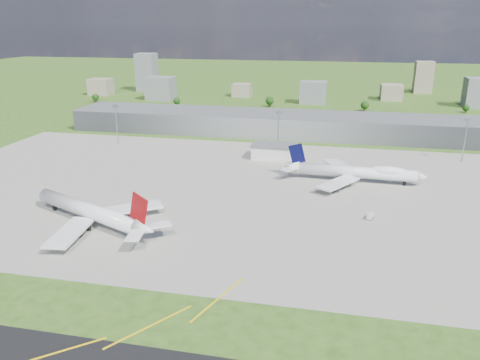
% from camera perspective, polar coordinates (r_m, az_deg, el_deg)
% --- Properties ---
extents(ground, '(1400.00, 1400.00, 0.00)m').
position_cam_1_polar(ground, '(335.27, 3.69, 5.08)').
color(ground, '#2C4D18').
rests_on(ground, ground).
extents(apron, '(360.00, 190.00, 0.08)m').
position_cam_1_polar(apron, '(229.60, 2.10, -1.37)').
color(apron, gray).
rests_on(apron, ground).
extents(terminal, '(300.00, 42.00, 15.00)m').
position_cam_1_polar(terminal, '(348.10, 4.08, 6.85)').
color(terminal, gray).
rests_on(terminal, ground).
extents(ops_building, '(26.00, 16.00, 8.00)m').
position_cam_1_polar(ops_building, '(284.97, 4.21, 3.44)').
color(ops_building, silver).
rests_on(ops_building, ground).
extents(mast_west, '(3.50, 2.00, 25.90)m').
position_cam_1_polar(mast_west, '(328.46, -14.88, 7.37)').
color(mast_west, gray).
rests_on(mast_west, ground).
extents(mast_center, '(3.50, 2.00, 25.90)m').
position_cam_1_polar(mast_center, '(296.21, 4.68, 6.74)').
color(mast_center, gray).
rests_on(mast_center, ground).
extents(mast_east, '(3.50, 2.00, 25.90)m').
position_cam_1_polar(mast_east, '(302.98, 25.85, 5.20)').
color(mast_east, gray).
rests_on(mast_east, ground).
extents(airliner_red_twin, '(69.35, 52.28, 20.13)m').
position_cam_1_polar(airliner_red_twin, '(199.67, -17.61, -3.81)').
color(airliner_red_twin, white).
rests_on(airliner_red_twin, ground).
extents(airliner_blue_quad, '(71.97, 56.47, 18.80)m').
position_cam_1_polar(airliner_blue_quad, '(248.67, 14.02, 0.92)').
color(airliner_blue_quad, white).
rests_on(airliner_blue_quad, ground).
extents(tug_yellow, '(3.63, 2.96, 1.62)m').
position_cam_1_polar(tug_yellow, '(212.20, -13.63, -3.41)').
color(tug_yellow, '#BF7A0B').
rests_on(tug_yellow, ground).
extents(van_white_near, '(3.22, 4.98, 2.37)m').
position_cam_1_polar(van_white_near, '(204.74, 15.61, -4.31)').
color(van_white_near, silver).
rests_on(van_white_near, ground).
extents(bldg_far_w, '(24.00, 20.00, 18.00)m').
position_cam_1_polar(bldg_far_w, '(564.36, -16.61, 10.85)').
color(bldg_far_w, gray).
rests_on(bldg_far_w, ground).
extents(bldg_w, '(28.00, 22.00, 24.00)m').
position_cam_1_polar(bldg_w, '(512.39, -9.65, 10.97)').
color(bldg_w, slate).
rests_on(bldg_w, ground).
extents(bldg_cw, '(20.00, 18.00, 14.00)m').
position_cam_1_polar(bldg_cw, '(528.38, 0.25, 10.91)').
color(bldg_cw, gray).
rests_on(bldg_cw, ground).
extents(bldg_c, '(26.00, 20.00, 22.00)m').
position_cam_1_polar(bldg_c, '(487.98, 8.91, 10.51)').
color(bldg_c, slate).
rests_on(bldg_c, ground).
extents(bldg_ce, '(22.00, 24.00, 16.00)m').
position_cam_1_polar(bldg_ce, '(530.00, 17.96, 10.15)').
color(bldg_ce, gray).
rests_on(bldg_ce, ground).
extents(bldg_tall_w, '(22.00, 20.00, 44.00)m').
position_cam_1_polar(bldg_tall_w, '(581.49, -11.28, 12.76)').
color(bldg_tall_w, slate).
rests_on(bldg_tall_w, ground).
extents(bldg_tall_e, '(20.00, 18.00, 36.00)m').
position_cam_1_polar(bldg_tall_e, '(593.09, 21.45, 11.58)').
color(bldg_tall_e, gray).
rests_on(bldg_tall_e, ground).
extents(tree_far_w, '(7.20, 7.20, 8.80)m').
position_cam_1_polar(tree_far_w, '(511.90, -17.20, 9.63)').
color(tree_far_w, '#382314').
rests_on(tree_far_w, ground).
extents(tree_w, '(6.75, 6.75, 8.25)m').
position_cam_1_polar(tree_w, '(470.54, -7.71, 9.51)').
color(tree_w, '#382314').
rests_on(tree_w, ground).
extents(tree_c, '(8.10, 8.10, 9.90)m').
position_cam_1_polar(tree_c, '(463.17, 3.63, 9.62)').
color(tree_c, '#382314').
rests_on(tree_c, ground).
extents(tree_e, '(7.65, 7.65, 9.35)m').
position_cam_1_polar(tree_e, '(454.09, 14.97, 8.80)').
color(tree_e, '#382314').
rests_on(tree_e, ground).
extents(tree_far_e, '(6.30, 6.30, 7.70)m').
position_cam_1_polar(tree_far_e, '(477.19, 25.84, 7.91)').
color(tree_far_e, '#382314').
rests_on(tree_far_e, ground).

